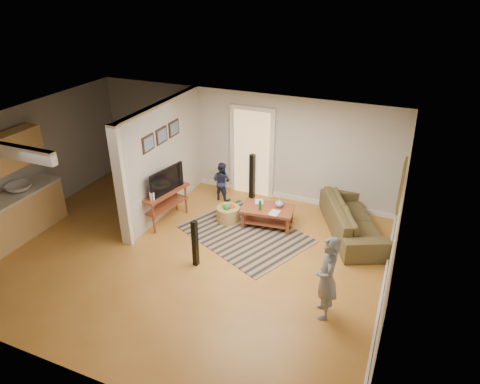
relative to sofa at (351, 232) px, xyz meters
name	(u,v)px	position (x,y,z in m)	size (l,w,h in m)	color
ground	(183,254)	(-2.90, -2.04, 0.00)	(7.50, 7.50, 0.00)	#9C6427
room_shell	(142,169)	(-3.96, -1.61, 1.46)	(7.54, 6.02, 2.52)	#B6B5AF
area_rug	(245,234)	(-2.04, -0.91, 0.01)	(2.48, 1.81, 0.01)	black
sofa	(351,232)	(0.00, 0.00, 0.00)	(2.29, 0.89, 0.67)	#413520
coffee_table	(268,211)	(-1.72, -0.39, 0.33)	(1.17, 0.77, 0.65)	brown
tv_console	(164,194)	(-3.84, -1.09, 0.68)	(0.67, 1.25, 1.02)	brown
speaker_left	(195,243)	(-2.50, -2.24, 0.47)	(0.09, 0.09, 0.94)	black
speaker_right	(252,176)	(-2.50, 0.66, 0.57)	(0.11, 0.11, 1.13)	black
toy_basket	(228,213)	(-2.59, -0.55, 0.19)	(0.51, 0.51, 0.45)	#9C7543
child	(323,313)	(0.00, -2.61, 0.00)	(0.52, 0.34, 1.44)	slate
toddler	(222,199)	(-3.14, 0.30, 0.00)	(0.47, 0.36, 0.96)	#202644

